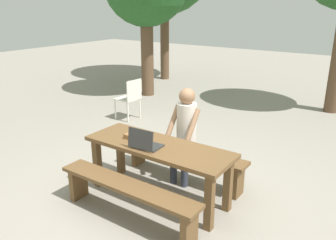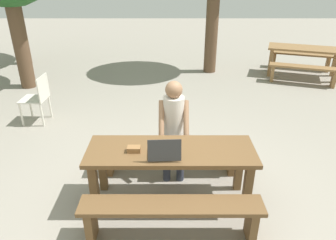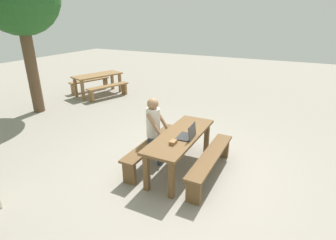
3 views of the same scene
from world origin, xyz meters
name	(u,v)px [view 2 (image 2 of 3)]	position (x,y,z in m)	size (l,w,h in m)	color
ground_plane	(170,200)	(0.00, 0.00, 0.00)	(30.00, 30.00, 0.00)	gray
picnic_table_front	(170,158)	(0.00, 0.00, 0.62)	(1.93, 0.67, 0.74)	brown
bench_near	(171,213)	(0.00, -0.60, 0.35)	(1.87, 0.30, 0.47)	brown
bench_far	(170,150)	(0.00, 0.60, 0.35)	(1.87, 0.30, 0.47)	brown
laptop	(163,153)	(-0.07, -0.17, 0.80)	(0.37, 0.30, 0.26)	#2D2D2D
small_pouch	(133,149)	(-0.42, -0.05, 0.77)	(0.15, 0.10, 0.06)	olive
person_seated	(173,123)	(0.04, 0.57, 0.78)	(0.38, 0.39, 1.34)	#333847
plastic_chair	(37,98)	(-2.39, 2.21, 0.48)	(0.46, 0.46, 0.88)	silver
picnic_table_mid	(303,52)	(3.45, 4.91, 0.63)	(1.91, 1.26, 0.75)	olive
bench_mid_south	(302,71)	(3.24, 4.29, 0.33)	(1.61, 0.79, 0.45)	olive
bench_mid_north	(300,57)	(3.66, 5.53, 0.33)	(1.61, 0.79, 0.45)	olive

